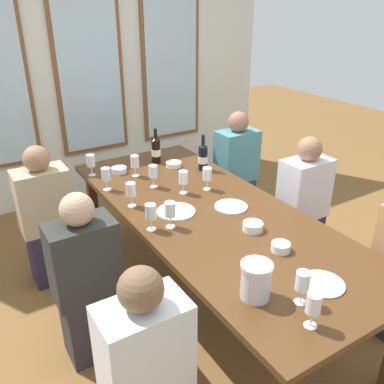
# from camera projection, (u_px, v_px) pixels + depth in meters

# --- Properties ---
(ground_plane) EXTENTS (12.00, 12.00, 0.00)m
(ground_plane) POSITION_uv_depth(u_px,v_px,m) (208.00, 298.00, 3.14)
(ground_plane) COLOR brown
(back_wall_with_windows) EXTENTS (4.24, 0.10, 2.90)m
(back_wall_with_windows) POSITION_uv_depth(u_px,v_px,m) (87.00, 61.00, 4.24)
(back_wall_with_windows) COLOR silver
(back_wall_with_windows) RESTS_ON ground
(dining_table) EXTENTS (1.04, 2.58, 0.74)m
(dining_table) POSITION_uv_depth(u_px,v_px,m) (210.00, 219.00, 2.84)
(dining_table) COLOR #503017
(dining_table) RESTS_ON ground
(white_plate_0) EXTENTS (0.23, 0.23, 0.01)m
(white_plate_0) POSITION_uv_depth(u_px,v_px,m) (231.00, 206.00, 2.87)
(white_plate_0) COLOR white
(white_plate_0) RESTS_ON dining_table
(white_plate_1) EXTENTS (0.26, 0.26, 0.01)m
(white_plate_1) POSITION_uv_depth(u_px,v_px,m) (176.00, 211.00, 2.80)
(white_plate_1) COLOR white
(white_plate_1) RESTS_ON dining_table
(white_plate_2) EXTENTS (0.23, 0.23, 0.01)m
(white_plate_2) POSITION_uv_depth(u_px,v_px,m) (322.00, 284.00, 2.10)
(white_plate_2) COLOR white
(white_plate_2) RESTS_ON dining_table
(metal_pitcher) EXTENTS (0.16, 0.16, 0.19)m
(metal_pitcher) POSITION_uv_depth(u_px,v_px,m) (256.00, 280.00, 1.98)
(metal_pitcher) COLOR silver
(metal_pitcher) RESTS_ON dining_table
(wine_bottle_0) EXTENTS (0.08, 0.08, 0.30)m
(wine_bottle_0) POSITION_uv_depth(u_px,v_px,m) (156.00, 150.00, 3.59)
(wine_bottle_0) COLOR black
(wine_bottle_0) RESTS_ON dining_table
(wine_bottle_1) EXTENTS (0.08, 0.08, 0.30)m
(wine_bottle_1) POSITION_uv_depth(u_px,v_px,m) (203.00, 157.00, 3.44)
(wine_bottle_1) COLOR black
(wine_bottle_1) RESTS_ON dining_table
(tasting_bowl_0) EXTENTS (0.13, 0.13, 0.05)m
(tasting_bowl_0) POSITION_uv_depth(u_px,v_px,m) (119.00, 170.00, 3.42)
(tasting_bowl_0) COLOR white
(tasting_bowl_0) RESTS_ON dining_table
(tasting_bowl_1) EXTENTS (0.13, 0.13, 0.05)m
(tasting_bowl_1) POSITION_uv_depth(u_px,v_px,m) (253.00, 226.00, 2.58)
(tasting_bowl_1) COLOR white
(tasting_bowl_1) RESTS_ON dining_table
(tasting_bowl_2) EXTENTS (0.11, 0.11, 0.05)m
(tasting_bowl_2) POSITION_uv_depth(u_px,v_px,m) (281.00, 247.00, 2.37)
(tasting_bowl_2) COLOR white
(tasting_bowl_2) RESTS_ON dining_table
(tasting_bowl_3) EXTENTS (0.13, 0.13, 0.04)m
(tasting_bowl_3) POSITION_uv_depth(u_px,v_px,m) (174.00, 164.00, 3.54)
(tasting_bowl_3) COLOR white
(tasting_bowl_3) RESTS_ON dining_table
(wine_glass_0) EXTENTS (0.07, 0.07, 0.17)m
(wine_glass_0) POSITION_uv_depth(u_px,v_px,m) (91.00, 162.00, 3.33)
(wine_glass_0) COLOR white
(wine_glass_0) RESTS_ON dining_table
(wine_glass_1) EXTENTS (0.07, 0.07, 0.17)m
(wine_glass_1) POSITION_uv_depth(u_px,v_px,m) (314.00, 304.00, 1.79)
(wine_glass_1) COLOR white
(wine_glass_1) RESTS_ON dining_table
(wine_glass_2) EXTENTS (0.07, 0.07, 0.17)m
(wine_glass_2) POSITION_uv_depth(u_px,v_px,m) (153.00, 173.00, 3.12)
(wine_glass_2) COLOR white
(wine_glass_2) RESTS_ON dining_table
(wine_glass_3) EXTENTS (0.07, 0.07, 0.17)m
(wine_glass_3) POSITION_uv_depth(u_px,v_px,m) (135.00, 162.00, 3.31)
(wine_glass_3) COLOR white
(wine_glass_3) RESTS_ON dining_table
(wine_glass_4) EXTENTS (0.07, 0.07, 0.17)m
(wine_glass_4) POSITION_uv_depth(u_px,v_px,m) (106.00, 175.00, 3.08)
(wine_glass_4) COLOR white
(wine_glass_4) RESTS_ON dining_table
(wine_glass_5) EXTENTS (0.07, 0.07, 0.17)m
(wine_glass_5) POSITION_uv_depth(u_px,v_px,m) (131.00, 190.00, 2.83)
(wine_glass_5) COLOR white
(wine_glass_5) RESTS_ON dining_table
(wine_glass_6) EXTENTS (0.07, 0.07, 0.17)m
(wine_glass_6) POSITION_uv_depth(u_px,v_px,m) (303.00, 282.00, 1.93)
(wine_glass_6) COLOR white
(wine_glass_6) RESTS_ON dining_table
(wine_glass_7) EXTENTS (0.07, 0.07, 0.17)m
(wine_glass_7) POSITION_uv_depth(u_px,v_px,m) (151.00, 212.00, 2.55)
(wine_glass_7) COLOR white
(wine_glass_7) RESTS_ON dining_table
(wine_glass_8) EXTENTS (0.07, 0.07, 0.17)m
(wine_glass_8) POSITION_uv_depth(u_px,v_px,m) (183.00, 178.00, 3.02)
(wine_glass_8) COLOR white
(wine_glass_8) RESTS_ON dining_table
(wine_glass_9) EXTENTS (0.07, 0.07, 0.17)m
(wine_glass_9) POSITION_uv_depth(u_px,v_px,m) (170.00, 211.00, 2.58)
(wine_glass_9) COLOR white
(wine_glass_9) RESTS_ON dining_table
(wine_glass_10) EXTENTS (0.07, 0.07, 0.17)m
(wine_glass_10) POSITION_uv_depth(u_px,v_px,m) (207.00, 174.00, 3.08)
(wine_glass_10) COLOR white
(wine_glass_10) RESTS_ON dining_table
(seated_person_0) EXTENTS (0.38, 0.24, 1.11)m
(seated_person_0) POSITION_uv_depth(u_px,v_px,m) (87.00, 283.00, 2.46)
(seated_person_0) COLOR #302C31
(seated_person_0) RESTS_ON ground
(seated_person_1) EXTENTS (0.38, 0.24, 1.11)m
(seated_person_1) POSITION_uv_depth(u_px,v_px,m) (302.00, 207.00, 3.34)
(seated_person_1) COLOR #24253D
(seated_person_1) RESTS_ON ground
(seated_person_2) EXTENTS (0.38, 0.24, 1.11)m
(seated_person_2) POSITION_uv_depth(u_px,v_px,m) (47.00, 219.00, 3.15)
(seated_person_2) COLOR #2B223B
(seated_person_2) RESTS_ON ground
(seated_person_3) EXTENTS (0.38, 0.24, 1.11)m
(seated_person_3) POSITION_uv_depth(u_px,v_px,m) (236.00, 172.00, 4.00)
(seated_person_3) COLOR #2A3A3F
(seated_person_3) RESTS_ON ground
(seated_person_4) EXTENTS (0.38, 0.24, 1.11)m
(seated_person_4) POSITION_uv_depth(u_px,v_px,m) (146.00, 378.00, 1.85)
(seated_person_4) COLOR #2C3339
(seated_person_4) RESTS_ON ground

